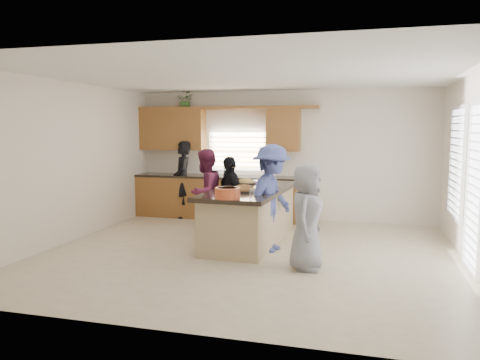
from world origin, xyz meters
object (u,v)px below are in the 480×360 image
(woman_left_back, at_px, (183,180))
(woman_left_mid, at_px, (205,193))
(island, at_px, (250,217))
(salad_bowl, at_px, (227,192))
(woman_right_front, at_px, (307,217))
(woman_left_front, at_px, (230,197))
(woman_right_back, at_px, (272,198))

(woman_left_back, relative_size, woman_left_mid, 1.06)
(island, bearing_deg, salad_bowl, -89.50)
(island, bearing_deg, woman_right_front, -45.85)
(island, relative_size, woman_left_back, 1.62)
(salad_bowl, relative_size, woman_left_mid, 0.24)
(woman_left_front, bearing_deg, woman_right_front, 3.57)
(woman_left_back, relative_size, woman_left_front, 1.15)
(woman_right_front, bearing_deg, woman_left_mid, 57.08)
(woman_right_front, bearing_deg, woman_left_front, 49.13)
(salad_bowl, bearing_deg, woman_left_mid, 120.60)
(woman_right_back, bearing_deg, woman_left_back, 61.93)
(island, bearing_deg, woman_left_back, 140.45)
(woman_left_mid, relative_size, woman_right_back, 0.93)
(woman_left_front, bearing_deg, island, 13.95)
(woman_right_back, bearing_deg, woman_right_front, -127.52)
(island, distance_m, woman_right_back, 0.77)
(salad_bowl, distance_m, woman_right_front, 1.24)
(woman_left_mid, height_order, woman_right_front, woman_left_mid)
(woman_left_back, height_order, woman_right_back, woman_right_back)
(island, height_order, woman_left_mid, woman_left_mid)
(woman_right_back, xyz_separation_m, woman_right_front, (0.67, -0.86, -0.12))
(woman_left_front, xyz_separation_m, woman_right_front, (1.62, -1.64, 0.01))
(woman_left_back, distance_m, woman_right_back, 3.36)
(island, distance_m, woman_left_front, 0.64)
(woman_left_front, bearing_deg, salad_bowl, -25.67)
(salad_bowl, relative_size, woman_right_front, 0.25)
(woman_right_back, bearing_deg, salad_bowl, 159.66)
(salad_bowl, relative_size, woman_left_front, 0.26)
(woman_left_mid, bearing_deg, woman_left_back, -131.43)
(island, relative_size, woman_right_back, 1.58)
(woman_right_back, bearing_deg, woman_left_front, 65.22)
(salad_bowl, distance_m, woman_left_back, 3.60)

